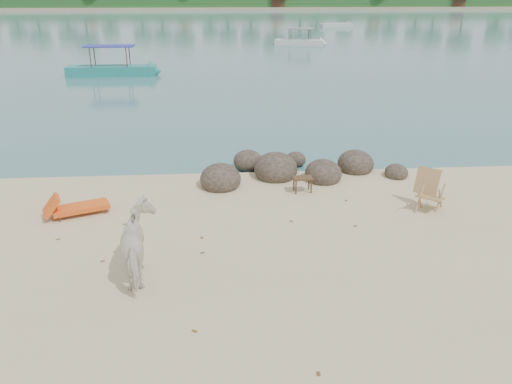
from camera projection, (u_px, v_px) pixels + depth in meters
water at (220, 19)px, 93.17m from camera, size 400.00×400.00×0.00m
far_shore at (219, 5)px, 166.97m from camera, size 420.00×90.00×1.40m
boulders at (290, 170)px, 15.35m from camera, size 6.35×2.93×1.00m
cow at (141, 246)px, 9.79m from camera, size 1.08×1.82×1.44m
side_table at (302, 186)px, 14.13m from camera, size 0.58×0.40×0.44m
lounge_chair at (81, 206)px, 12.74m from camera, size 1.82×1.20×0.52m
deck_chair at (431, 193)px, 12.87m from camera, size 0.98×0.98×1.04m
boat_near at (110, 51)px, 32.78m from camera, size 6.49×1.49×3.16m
boat_mid at (300, 31)px, 50.38m from camera, size 5.68×2.95×2.72m
boat_far at (336, 24)px, 74.04m from camera, size 5.87×3.06×0.67m
dead_leaves at (221, 250)px, 11.11m from camera, size 7.30×6.58×0.00m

